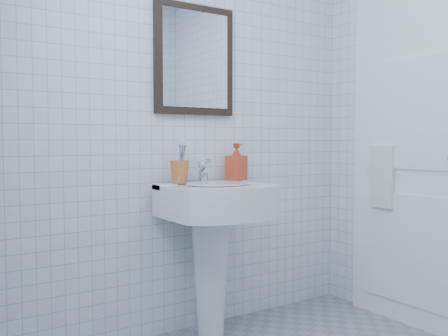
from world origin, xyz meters
TOP-DOWN VIEW (x-y plane):
  - wall_back at (0.00, 1.20)m, footprint 2.20×0.02m
  - wall_left at (-1.10, 0.00)m, footprint 0.02×2.40m
  - washbasin at (-0.01, 0.99)m, footprint 0.56×0.41m
  - faucet at (-0.01, 1.09)m, footprint 0.05×0.12m
  - toothbrush_cup at (-0.16, 1.09)m, footprint 0.11×0.11m
  - soap_dispenser at (0.23, 1.11)m, footprint 0.12×0.12m
  - wall_mirror at (-0.01, 1.18)m, footprint 0.50×0.04m
  - bathroom_door at (1.08, 0.55)m, footprint 0.04×0.80m
  - towel_ring at (1.06, 0.71)m, footprint 0.01×0.18m
  - hand_towel at (1.04, 0.71)m, footprint 0.03×0.16m

SIDE VIEW (x-z plane):
  - washbasin at x=-0.01m, z-range 0.15..1.01m
  - hand_towel at x=1.04m, z-range 0.68..1.06m
  - faucet at x=-0.01m, z-range 0.84..0.98m
  - toothbrush_cup at x=-0.16m, z-range 0.86..0.98m
  - soap_dispenser at x=0.23m, z-range 0.86..1.07m
  - bathroom_door at x=1.08m, z-range 0.00..2.00m
  - towel_ring at x=1.06m, z-range 0.96..1.14m
  - wall_back at x=0.00m, z-range 0.00..2.50m
  - wall_left at x=-1.10m, z-range 0.00..2.50m
  - wall_mirror at x=-0.01m, z-range 1.24..1.86m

